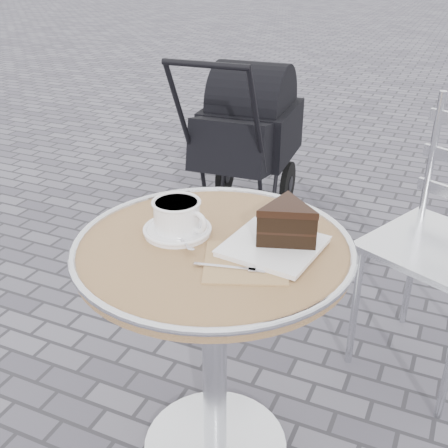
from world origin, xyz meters
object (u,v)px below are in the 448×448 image
at_px(cafe_table, 214,299).
at_px(cake_plate_set, 283,229).
at_px(cappuccino_set, 178,219).
at_px(baby_stroller, 245,142).

distance_m(cafe_table, cake_plate_set, 0.28).
bearing_deg(cafe_table, cappuccino_set, 169.48).
bearing_deg(baby_stroller, cafe_table, -74.92).
bearing_deg(cake_plate_set, baby_stroller, 121.89).
relative_size(cappuccino_set, baby_stroller, 0.19).
distance_m(cappuccino_set, cake_plate_set, 0.28).
xyz_separation_m(cappuccino_set, baby_stroller, (-0.44, 1.56, -0.34)).
xyz_separation_m(cafe_table, cappuccino_set, (-0.11, 0.02, 0.21)).
bearing_deg(cake_plate_set, cafe_table, -153.82).
relative_size(cake_plate_set, baby_stroller, 0.35).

